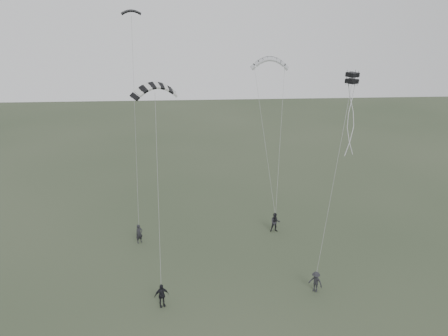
{
  "coord_description": "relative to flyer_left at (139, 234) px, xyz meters",
  "views": [
    {
      "loc": [
        -0.83,
        -26.34,
        18.3
      ],
      "look_at": [
        1.47,
        5.88,
        6.75
      ],
      "focal_mm": 35.0,
      "sensor_mm": 36.0,
      "label": 1
    }
  ],
  "objects": [
    {
      "name": "kite_striped",
      "position": [
        2.02,
        -1.08,
        12.51
      ],
      "size": [
        3.59,
        2.59,
        1.52
      ],
      "primitive_type": null,
      "rotation": [
        0.38,
        0.0,
        0.44
      ],
      "color": "black",
      "rests_on": "flyer_center"
    },
    {
      "name": "kite_pale_large",
      "position": [
        11.95,
        8.05,
        13.4
      ],
      "size": [
        3.6,
        1.54,
        1.63
      ],
      "primitive_type": null,
      "rotation": [
        0.28,
        0.0,
        -0.11
      ],
      "color": "#AFB1B4",
      "rests_on": "flyer_right"
    },
    {
      "name": "kite_dark_small",
      "position": [
        -0.18,
        5.84,
        17.59
      ],
      "size": [
        1.7,
        0.88,
        0.63
      ],
      "primitive_type": null,
      "rotation": [
        0.26,
        0.0,
        0.18
      ],
      "color": "black",
      "rests_on": "flyer_left"
    },
    {
      "name": "kite_box",
      "position": [
        15.71,
        -3.35,
        13.23
      ],
      "size": [
        0.96,
        0.97,
        0.76
      ],
      "primitive_type": null,
      "rotation": [
        0.04,
        0.0,
        0.58
      ],
      "color": "black",
      "rests_on": "flyer_far"
    },
    {
      "name": "flyer_right",
      "position": [
        11.72,
        1.16,
        0.05
      ],
      "size": [
        0.86,
        0.67,
        1.75
      ],
      "primitive_type": "imported",
      "rotation": [
        0.0,
        0.0,
        -0.01
      ],
      "color": "black",
      "rests_on": "ground"
    },
    {
      "name": "flyer_center",
      "position": [
        2.4,
        -8.63,
        -0.0
      ],
      "size": [
        1.04,
        0.7,
        1.65
      ],
      "primitive_type": "imported",
      "rotation": [
        0.0,
        0.0,
        0.33
      ],
      "color": "black",
      "rests_on": "ground"
    },
    {
      "name": "flyer_left",
      "position": [
        0.0,
        0.0,
        0.0
      ],
      "size": [
        0.72,
        0.66,
        1.65
      ],
      "primitive_type": "imported",
      "rotation": [
        0.0,
        0.0,
        0.59
      ],
      "color": "black",
      "rests_on": "ground"
    },
    {
      "name": "ground",
      "position": [
        5.6,
        -6.6,
        -0.83
      ],
      "size": [
        140.0,
        140.0,
        0.0
      ],
      "primitive_type": "plane",
      "color": "#303D28",
      "rests_on": "ground"
    },
    {
      "name": "flyer_far",
      "position": [
        12.9,
        -7.77,
        -0.06
      ],
      "size": [
        1.12,
        1.08,
        1.54
      ],
      "primitive_type": "imported",
      "rotation": [
        0.0,
        0.0,
        -0.72
      ],
      "color": "#232327",
      "rests_on": "ground"
    }
  ]
}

